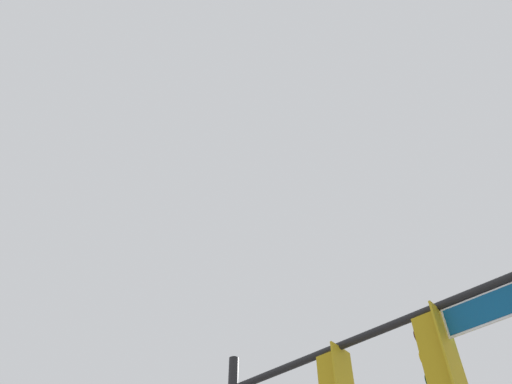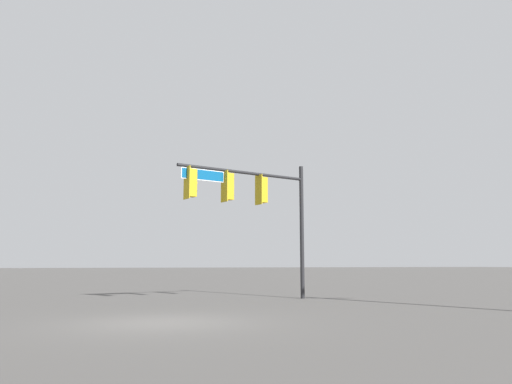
# 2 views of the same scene
# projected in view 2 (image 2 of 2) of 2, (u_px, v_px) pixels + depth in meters

# --- Properties ---
(ground_plane) EXTENTS (400.00, 400.00, 0.00)m
(ground_plane) POSITION_uv_depth(u_px,v_px,m) (163.00, 323.00, 12.93)
(ground_plane) COLOR #514F4C
(signal_pole_near) EXTENTS (6.11, 1.74, 5.94)m
(signal_pole_near) POSITION_uv_depth(u_px,v_px,m) (248.00, 196.00, 21.06)
(signal_pole_near) COLOR black
(signal_pole_near) RESTS_ON ground_plane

